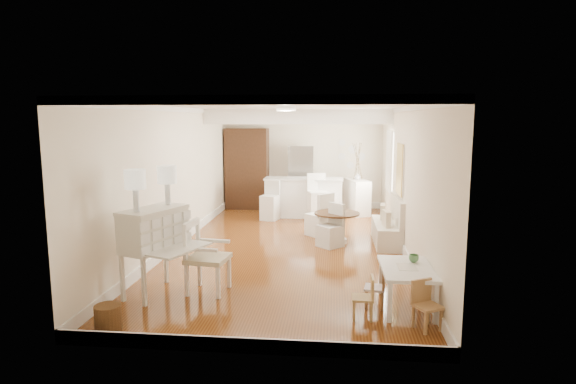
% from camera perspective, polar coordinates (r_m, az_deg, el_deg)
% --- Properties ---
extents(room, '(9.00, 9.04, 2.82)m').
position_cam_1_polar(room, '(9.77, 0.49, 5.25)').
color(room, brown).
rests_on(room, ground).
extents(secretary_bureau, '(1.31, 1.32, 1.29)m').
position_cam_1_polar(secretary_bureau, '(7.35, -15.51, -6.78)').
color(secretary_bureau, white).
rests_on(secretary_bureau, ground).
extents(gustavian_armchair, '(0.68, 0.68, 1.07)m').
position_cam_1_polar(gustavian_armchair, '(7.28, -9.46, -7.61)').
color(gustavian_armchair, white).
rests_on(gustavian_armchair, ground).
extents(wicker_basket, '(0.42, 0.42, 0.32)m').
position_cam_1_polar(wicker_basket, '(6.43, -20.54, -13.80)').
color(wicker_basket, '#55361A').
rests_on(wicker_basket, ground).
extents(kids_table, '(0.70, 1.16, 0.57)m').
position_cam_1_polar(kids_table, '(6.88, 13.84, -10.91)').
color(kids_table, white).
rests_on(kids_table, ground).
extents(kids_chair_a, '(0.28, 0.28, 0.57)m').
position_cam_1_polar(kids_chair_a, '(6.41, 8.85, -12.21)').
color(kids_chair_a, '#A9864D').
rests_on(kids_chair_a, ground).
extents(kids_chair_b, '(0.31, 0.31, 0.57)m').
position_cam_1_polar(kids_chair_b, '(6.80, 10.25, -11.02)').
color(kids_chair_b, '#A27349').
rests_on(kids_chair_b, ground).
extents(kids_chair_c, '(0.40, 0.40, 0.61)m').
position_cam_1_polar(kids_chair_c, '(6.26, 16.22, -12.79)').
color(kids_chair_c, tan).
rests_on(kids_chair_c, ground).
extents(banquette, '(0.52, 1.60, 0.98)m').
position_cam_1_polar(banquette, '(10.17, 11.61, -3.28)').
color(banquette, silver).
rests_on(banquette, ground).
extents(dining_table, '(1.09, 1.09, 0.64)m').
position_cam_1_polar(dining_table, '(10.09, 5.79, -4.22)').
color(dining_table, '#482C17').
rests_on(dining_table, ground).
extents(slip_chair_near, '(0.60, 0.60, 0.87)m').
position_cam_1_polar(slip_chair_near, '(9.75, 5.02, -3.98)').
color(slip_chair_near, silver).
rests_on(slip_chair_near, ground).
extents(slip_chair_far, '(0.66, 0.66, 0.96)m').
position_cam_1_polar(slip_chair_far, '(10.66, 3.72, -2.63)').
color(slip_chair_far, white).
rests_on(slip_chair_far, ground).
extents(breakfast_counter, '(2.05, 0.65, 1.03)m').
position_cam_1_polar(breakfast_counter, '(12.69, 1.87, -0.64)').
color(breakfast_counter, white).
rests_on(breakfast_counter, ground).
extents(bar_stool_left, '(0.50, 0.50, 1.00)m').
position_cam_1_polar(bar_stool_left, '(12.29, -2.17, -1.01)').
color(bar_stool_left, white).
rests_on(bar_stool_left, ground).
extents(bar_stool_right, '(0.60, 0.60, 1.19)m').
position_cam_1_polar(bar_stool_right, '(12.19, 3.58, -0.64)').
color(bar_stool_right, white).
rests_on(bar_stool_right, ground).
extents(pantry_cabinet, '(1.20, 0.60, 2.30)m').
position_cam_1_polar(pantry_cabinet, '(13.88, -4.86, 2.77)').
color(pantry_cabinet, '#381E11').
rests_on(pantry_cabinet, ground).
extents(fridge, '(0.75, 0.65, 1.80)m').
position_cam_1_polar(fridge, '(13.66, 3.00, 1.64)').
color(fridge, silver).
rests_on(fridge, ground).
extents(sideboard, '(0.72, 1.07, 0.94)m').
position_cam_1_polar(sideboard, '(13.19, 8.17, -0.57)').
color(sideboard, white).
rests_on(sideboard, ground).
extents(pencil_cup, '(0.14, 0.14, 0.11)m').
position_cam_1_polar(pencil_cup, '(7.02, 14.68, -7.62)').
color(pencil_cup, '#549155').
rests_on(pencil_cup, kids_table).
extents(branch_vase, '(0.22, 0.22, 0.17)m').
position_cam_1_polar(branch_vase, '(13.15, 8.24, 1.86)').
color(branch_vase, silver).
rests_on(branch_vase, sideboard).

